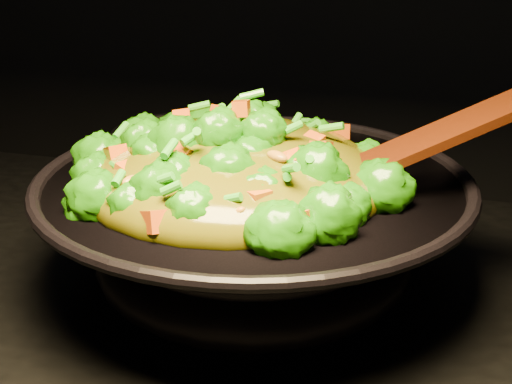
% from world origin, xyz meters
% --- Properties ---
extents(wok, '(0.59, 0.59, 0.13)m').
position_xyz_m(wok, '(0.12, 0.11, 0.96)').
color(wok, black).
rests_on(wok, stovetop).
extents(stir_fry, '(0.41, 0.41, 0.11)m').
position_xyz_m(stir_fry, '(0.10, 0.10, 1.08)').
color(stir_fry, '#227708').
rests_on(stir_fry, wok).
extents(spatula, '(0.33, 0.18, 0.14)m').
position_xyz_m(spatula, '(0.30, 0.13, 1.09)').
color(spatula, '#340C03').
rests_on(spatula, wok).
extents(back_pot, '(0.21, 0.21, 0.11)m').
position_xyz_m(back_pot, '(-0.05, 0.32, 0.95)').
color(back_pot, black).
rests_on(back_pot, stovetop).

